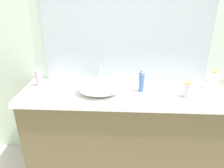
% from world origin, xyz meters
% --- Properties ---
extents(bathroom_wall_rear, '(6.00, 0.06, 2.60)m').
position_xyz_m(bathroom_wall_rear, '(0.00, 0.73, 1.30)').
color(bathroom_wall_rear, silver).
rests_on(bathroom_wall_rear, ground).
extents(vanity_counter, '(1.76, 0.52, 0.85)m').
position_xyz_m(vanity_counter, '(0.12, 0.43, 0.42)').
color(vanity_counter, brown).
rests_on(vanity_counter, ground).
extents(wall_mirror_panel, '(1.48, 0.01, 1.14)m').
position_xyz_m(wall_mirror_panel, '(0.12, 0.69, 1.42)').
color(wall_mirror_panel, '#B2BCC6').
rests_on(wall_mirror_panel, vanity_counter).
extents(sink_basin, '(0.36, 0.30, 0.11)m').
position_xyz_m(sink_basin, '(-0.10, 0.40, 0.90)').
color(sink_basin, white).
rests_on(sink_basin, vanity_counter).
extents(faucet, '(0.03, 0.12, 0.17)m').
position_xyz_m(faucet, '(-0.10, 0.57, 0.94)').
color(faucet, silver).
rests_on(faucet, vanity_counter).
extents(soap_dispenser, '(0.05, 0.05, 0.21)m').
position_xyz_m(soap_dispenser, '(0.25, 0.45, 0.93)').
color(soap_dispenser, '#42669B').
rests_on(soap_dispenser, vanity_counter).
extents(lotion_bottle, '(0.07, 0.07, 0.16)m').
position_xyz_m(lotion_bottle, '(0.88, 0.54, 0.92)').
color(lotion_bottle, white).
rests_on(lotion_bottle, vanity_counter).
extents(perfume_bottle, '(0.07, 0.07, 0.13)m').
position_xyz_m(perfume_bottle, '(0.61, 0.37, 0.91)').
color(perfume_bottle, silver).
rests_on(perfume_bottle, vanity_counter).
extents(spray_can, '(0.06, 0.06, 0.15)m').
position_xyz_m(spray_can, '(-0.65, 0.52, 0.92)').
color(spray_can, pink).
rests_on(spray_can, vanity_counter).
extents(candle_jar, '(0.05, 0.05, 0.04)m').
position_xyz_m(candle_jar, '(-0.36, 0.43, 0.87)').
color(candle_jar, beige).
rests_on(candle_jar, vanity_counter).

